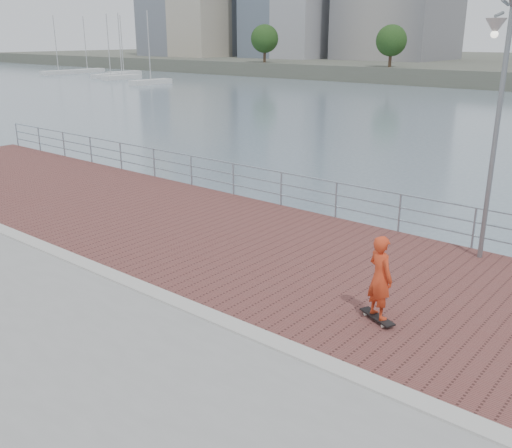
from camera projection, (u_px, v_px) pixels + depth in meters
The scene contains 8 objects.
water at pixel (196, 395), 12.06m from camera, with size 400.00×400.00×0.00m, color slate.
brick_lane at pixel (297, 258), 14.06m from camera, with size 40.00×6.80×0.02m, color brown.
curb at pixel (193, 308), 11.42m from camera, with size 40.00×0.40×0.06m, color #B7B5AD.
guardrail at pixel (367, 202), 16.33m from camera, with size 39.06×0.06×1.13m.
street_lamp at pixel (496, 86), 12.46m from camera, with size 0.43×1.24×5.87m.
skateboard at pixel (377, 317), 10.93m from camera, with size 0.85×0.54×0.10m.
skateboarder at pixel (380, 277), 10.66m from camera, with size 0.60×0.39×1.64m, color red.
marina at pixel (107, 74), 103.93m from camera, with size 34.65×18.16×10.77m.
Camera 1 is at (7.55, -7.13, 5.23)m, focal length 40.00 mm.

